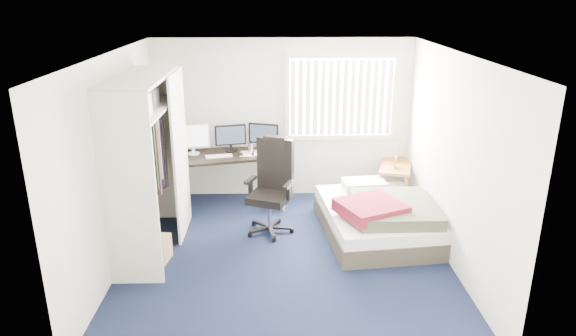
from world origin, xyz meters
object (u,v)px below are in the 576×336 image
(office_chair, at_px, (272,196))
(desk, at_px, (229,152))
(bed, at_px, (378,217))
(nightstand, at_px, (396,168))

(office_chair, bearing_deg, desk, 123.55)
(office_chair, height_order, bed, office_chair)
(desk, xyz_separation_m, nightstand, (2.58, -0.02, -0.28))
(office_chair, relative_size, nightstand, 1.33)
(desk, distance_m, nightstand, 2.60)
(desk, bearing_deg, nightstand, -0.55)
(office_chair, xyz_separation_m, nightstand, (1.92, 0.97, 0.04))
(office_chair, bearing_deg, nightstand, 26.75)
(desk, height_order, nightstand, desk)
(desk, bearing_deg, bed, -29.91)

